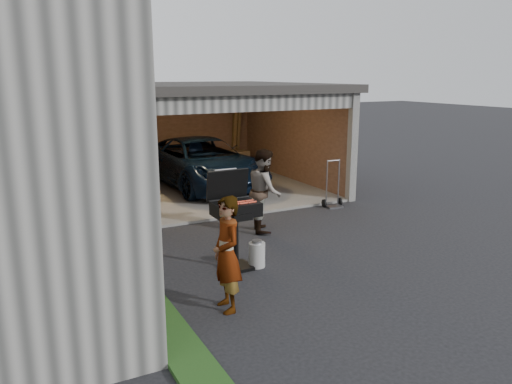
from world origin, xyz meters
TOP-DOWN VIEW (x-y plane):
  - ground at (0.00, 0.00)m, footprint 80.00×80.00m
  - groundcover_strip at (-2.25, -1.00)m, footprint 0.50×8.00m
  - garage at (0.76, 6.79)m, footprint 6.80×6.30m
  - minivan at (1.11, 6.64)m, footprint 2.55×4.99m
  - woman at (-1.33, -0.50)m, footprint 0.41×0.60m
  - man at (0.80, 2.40)m, footprint 0.90×1.00m
  - bbq_grill at (-0.60, 0.82)m, footprint 0.73×0.64m
  - propane_tank at (-0.26, 0.69)m, footprint 0.34×0.34m
  - plywood_panel at (-2.34, -0.07)m, footprint 0.24×0.87m
  - hand_truck at (3.16, 3.26)m, footprint 0.49×0.40m

SIDE VIEW (x-z plane):
  - ground at x=0.00m, z-range 0.00..0.00m
  - groundcover_strip at x=-2.25m, z-range 0.00..0.06m
  - propane_tank at x=-0.26m, z-range 0.00..0.42m
  - hand_truck at x=3.16m, z-range -0.36..0.80m
  - plywood_panel at x=-2.34m, z-range 0.00..0.96m
  - minivan at x=1.11m, z-range 0.00..1.35m
  - woman at x=-1.33m, z-range 0.00..1.59m
  - man at x=0.80m, z-range 0.00..1.69m
  - bbq_grill at x=-0.60m, z-range 0.15..1.77m
  - garage at x=0.76m, z-range 0.42..3.32m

